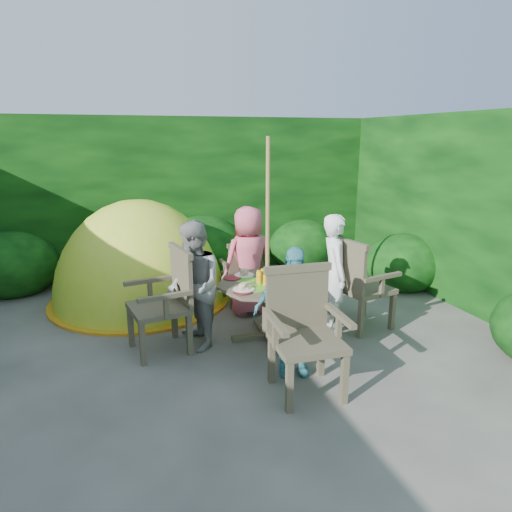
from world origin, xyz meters
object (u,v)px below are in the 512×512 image
object	(u,v)px
garden_chair_left	(167,299)
garden_chair_back	(243,272)
patio_table	(268,291)
parasol_pole	(268,242)
child_right	(335,274)
child_left	(194,286)
dome_tent	(142,300)
garden_chair_right	(358,283)
child_back	(249,261)
garden_chair_front	(304,329)
child_front	(292,311)

from	to	relation	value
garden_chair_left	garden_chair_back	size ratio (longest dim) A/B	1.24
patio_table	garden_chair_left	size ratio (longest dim) A/B	1.11
parasol_pole	child_right	bearing A→B (deg)	-2.30
child_left	dome_tent	distance (m)	1.84
child_right	dome_tent	xyz separation A→B (m)	(-2.05, 1.71, -0.69)
child_left	dome_tent	size ratio (longest dim) A/B	0.49
garden_chair_right	child_left	distance (m)	1.89
child_left	child_back	world-z (taller)	child_back
garden_chair_back	dome_tent	size ratio (longest dim) A/B	0.30
garden_chair_back	child_left	size ratio (longest dim) A/B	0.62
child_left	dome_tent	world-z (taller)	dome_tent
garden_chair_back	child_back	size ratio (longest dim) A/B	0.61
patio_table	child_left	size ratio (longest dim) A/B	0.85
garden_chair_left	child_right	xyz separation A→B (m)	(1.89, -0.10, 0.13)
garden_chair_front	dome_tent	distance (m)	3.07
parasol_pole	garden_chair_back	xyz separation A→B (m)	(0.05, 1.10, -0.65)
garden_chair_right	child_right	distance (m)	0.32
dome_tent	garden_chair_left	bearing A→B (deg)	-71.63
patio_table	child_back	world-z (taller)	child_back
child_back	garden_chair_right	bearing A→B (deg)	130.75
patio_table	child_left	xyz separation A→B (m)	(-0.80, 0.03, 0.14)
parasol_pole	garden_chair_left	bearing A→B (deg)	176.64
child_right	child_back	bearing A→B (deg)	56.15
garden_chair_right	garden_chair_front	world-z (taller)	garden_chair_front
garden_chair_right	child_front	xyz separation A→B (m)	(-1.12, -0.73, 0.07)
dome_tent	garden_chair_front	bearing A→B (deg)	-53.87
child_back	child_front	world-z (taller)	child_back
patio_table	child_back	size ratio (longest dim) A/B	0.85
garden_chair_front	child_left	size ratio (longest dim) A/B	0.77
garden_chair_front	child_left	bearing A→B (deg)	126.70
garden_chair_front	garden_chair_left	bearing A→B (deg)	134.88
garden_chair_left	child_right	bearing A→B (deg)	76.83
parasol_pole	child_left	xyz separation A→B (m)	(-0.80, 0.03, -0.42)
child_left	garden_chair_right	bearing A→B (deg)	80.61
patio_table	child_front	bearing A→B (deg)	-92.57
patio_table	child_front	world-z (taller)	child_front
garden_chair_left	garden_chair_back	distance (m)	1.54
child_back	child_left	bearing A→B (deg)	32.78
garden_chair_back	garden_chair_left	bearing A→B (deg)	42.35
child_left	garden_chair_left	bearing A→B (deg)	-102.70
child_front	dome_tent	size ratio (longest dim) A/B	0.45
garden_chair_left	dome_tent	world-z (taller)	dome_tent
dome_tent	parasol_pole	bearing A→B (deg)	-40.80
patio_table	parasol_pole	distance (m)	0.55
parasol_pole	child_left	bearing A→B (deg)	177.70
garden_chair_right	child_back	world-z (taller)	child_back
garden_chair_left	child_left	bearing A→B (deg)	73.45
child_right	child_back	distance (m)	1.13
patio_table	garden_chair_front	xyz separation A→B (m)	(-0.05, -1.09, 0.02)
child_left	child_back	xyz separation A→B (m)	(0.83, 0.77, 0.00)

